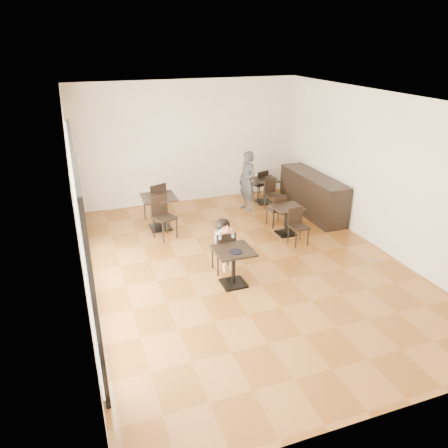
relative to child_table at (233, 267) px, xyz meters
name	(u,v)px	position (x,y,z in m)	size (l,w,h in m)	color
floor	(245,265)	(0.48, 0.60, -0.35)	(6.00, 8.00, 0.01)	brown
ceiling	(248,99)	(0.48, 0.60, 2.85)	(6.00, 8.00, 0.01)	white
wall_back	(188,143)	(0.48, 4.60, 1.25)	(6.00, 0.01, 3.20)	silver
wall_front	(393,304)	(0.48, -3.40, 1.25)	(6.00, 0.01, 3.20)	silver
wall_left	(76,209)	(-2.52, 0.60, 1.25)	(0.01, 8.00, 3.20)	silver
wall_right	(382,173)	(3.48, 0.60, 1.25)	(0.01, 8.00, 3.20)	silver
storefront_window	(81,232)	(-2.49, 0.10, 1.05)	(0.04, 4.50, 2.60)	white
child_table	(233,267)	(0.00, 0.00, 0.00)	(0.67, 0.67, 0.71)	black
child_chair	(223,251)	(0.00, 0.55, 0.07)	(0.38, 0.38, 0.85)	black
child	(223,245)	(0.00, 0.55, 0.18)	(0.38, 0.54, 1.07)	slate
plate	(236,252)	(0.00, -0.10, 0.36)	(0.24, 0.24, 0.01)	black
pizza_slice	(227,230)	(0.00, 0.36, 0.58)	(0.25, 0.19, 0.06)	#ECC588
adult_patron	(247,181)	(1.67, 3.40, 0.41)	(0.56, 0.37, 1.54)	#37363B
cafe_table_mid	(287,221)	(1.92, 1.65, -0.02)	(0.63, 0.63, 0.67)	black
cafe_table_left	(160,212)	(-0.71, 2.95, 0.04)	(0.76, 0.76, 0.80)	black
cafe_table_back	(265,191)	(2.32, 3.70, -0.02)	(0.64, 0.64, 0.67)	black
chair_mid_a	(276,209)	(1.92, 2.20, 0.05)	(0.36, 0.36, 0.80)	black
chair_mid_b	(299,227)	(1.92, 1.10, 0.05)	(0.36, 0.36, 0.80)	black
chair_left_a	(155,201)	(-0.71, 3.50, 0.13)	(0.43, 0.43, 0.96)	black
chair_left_b	(165,218)	(-0.71, 2.40, 0.13)	(0.43, 0.43, 0.96)	black
chair_back_a	(259,184)	(2.32, 4.10, 0.05)	(0.36, 0.36, 0.81)	black
chair_back_b	(274,195)	(2.32, 3.15, 0.05)	(0.36, 0.36, 0.81)	black
service_counter	(312,195)	(3.13, 2.60, 0.15)	(0.60, 2.40, 1.00)	black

